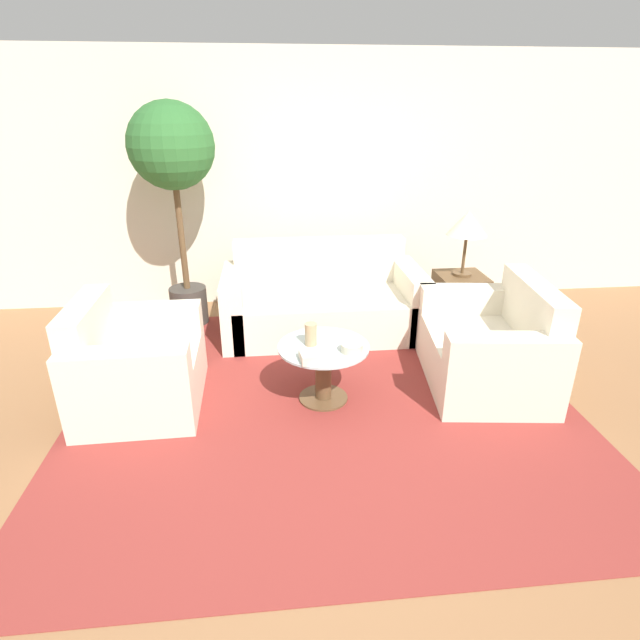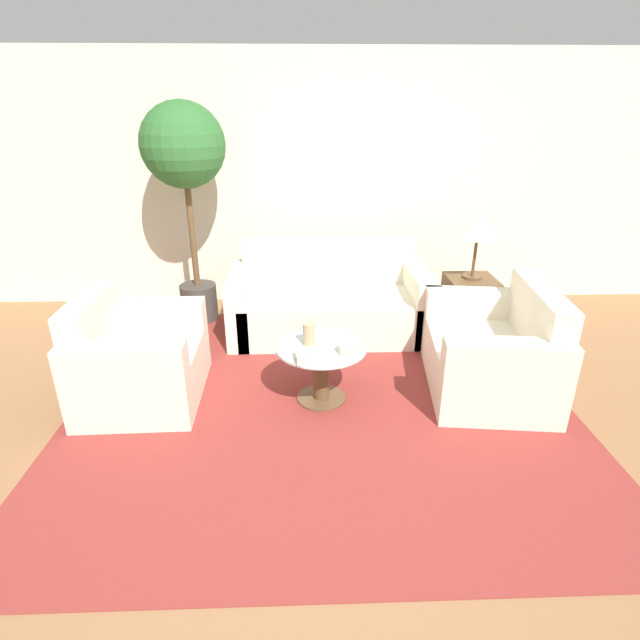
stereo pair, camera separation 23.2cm
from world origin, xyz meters
The scene contains 13 objects.
ground_plane centered at (0.00, 0.00, 0.00)m, with size 14.00×14.00×0.00m, color #8E603D.
wall_back centered at (0.00, 2.91, 1.30)m, with size 10.00×0.06×2.60m.
rug centered at (0.13, 0.71, 0.00)m, with size 3.68×3.42×0.01m.
sofa_main centered at (0.25, 2.01, 0.28)m, with size 1.89×0.91×0.85m.
armchair centered at (-1.28, 0.81, 0.28)m, with size 0.86×1.01×0.82m.
loveseat centered at (1.50, 0.86, 0.28)m, with size 0.99×1.30×0.83m.
coffee_table centered at (0.13, 0.71, 0.29)m, with size 0.67×0.67×0.45m.
side_table centered at (1.62, 1.95, 0.27)m, with size 0.46×0.46×0.54m.
table_lamp centered at (1.62, 1.95, 1.03)m, with size 0.38×0.38×0.62m.
potted_plant centered at (-1.08, 2.31, 1.57)m, with size 0.78×0.78×2.12m.
vase centered at (0.04, 0.74, 0.54)m, with size 0.09×0.09×0.17m.
bowl centered at (0.32, 0.60, 0.48)m, with size 0.16×0.16×0.06m.
book_stack centered at (0.03, 0.49, 0.49)m, with size 0.19×0.17×0.06m.
Camera 1 is at (-0.23, -2.53, 2.07)m, focal length 28.00 mm.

